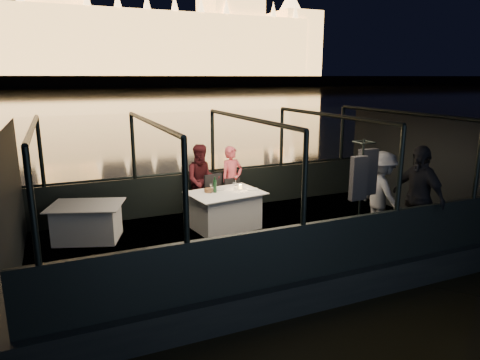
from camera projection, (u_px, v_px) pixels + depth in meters
name	position (u px, v px, depth m)	size (l,w,h in m)	color
river_water	(73.00, 97.00, 79.98)	(500.00, 500.00, 0.00)	black
boat_hull	(248.00, 260.00, 8.51)	(8.60, 4.40, 1.00)	black
boat_deck	(248.00, 237.00, 8.39)	(8.00, 4.00, 0.04)	black
gunwale_port	(213.00, 190.00, 10.07)	(8.00, 0.08, 0.90)	black
gunwale_starboard	(302.00, 252.00, 6.50)	(8.00, 0.08, 0.90)	black
cabin_glass_port	(213.00, 142.00, 9.80)	(8.00, 0.02, 1.40)	#99B2B2
cabin_glass_starboard	(305.00, 179.00, 6.23)	(8.00, 0.02, 1.40)	#99B2B2
cabin_roof_glass	(249.00, 119.00, 7.85)	(8.00, 4.00, 0.02)	#99B2B2
end_wall_fore	(12.00, 203.00, 6.59)	(0.02, 4.00, 2.30)	black
end_wall_aft	(409.00, 163.00, 9.65)	(0.02, 4.00, 2.30)	black
canopy_ribs	(248.00, 179.00, 8.12)	(8.00, 4.00, 2.30)	black
embankment	(60.00, 83.00, 195.88)	(400.00, 140.00, 6.00)	#423D33
parliament_building	(54.00, 6.00, 158.06)	(220.00, 32.00, 60.00)	#F2D18C
dining_table_central	(225.00, 210.00, 8.76)	(1.45, 1.05, 0.77)	silver
dining_table_aft	(87.00, 221.00, 8.13)	(1.33, 0.96, 0.70)	silver
chair_port_left	(216.00, 198.00, 9.38)	(0.44, 0.44, 0.94)	black
chair_port_right	(235.00, 197.00, 9.51)	(0.39, 0.39, 0.83)	black
coat_stand	(360.00, 200.00, 7.65)	(0.56, 0.44, 2.00)	black
person_woman_coral	(232.00, 181.00, 9.72)	(0.55, 0.37, 1.54)	#E0515C
person_man_maroon	(202.00, 183.00, 9.50)	(0.78, 0.60, 1.62)	#3F1116
passenger_stripe	(381.00, 193.00, 8.33)	(1.08, 0.61, 1.67)	white
passenger_dark	(417.00, 202.00, 7.68)	(1.11, 0.47, 1.90)	black
wine_bottle	(215.00, 185.00, 8.64)	(0.07, 0.07, 0.32)	#153C1F
bread_basket	(209.00, 190.00, 8.68)	(0.18, 0.18, 0.07)	brown
amber_candle	(240.00, 187.00, 8.95)	(0.06, 0.06, 0.09)	#FEB63F
plate_near	(252.00, 189.00, 8.90)	(0.25, 0.25, 0.02)	white
plate_far	(219.00, 189.00, 8.89)	(0.25, 0.25, 0.02)	silver
wine_glass_white	(211.00, 189.00, 8.59)	(0.06, 0.06, 0.19)	silver
wine_glass_red	(236.00, 181.00, 9.18)	(0.07, 0.07, 0.21)	white
wine_glass_empty	(234.00, 186.00, 8.76)	(0.06, 0.06, 0.18)	white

